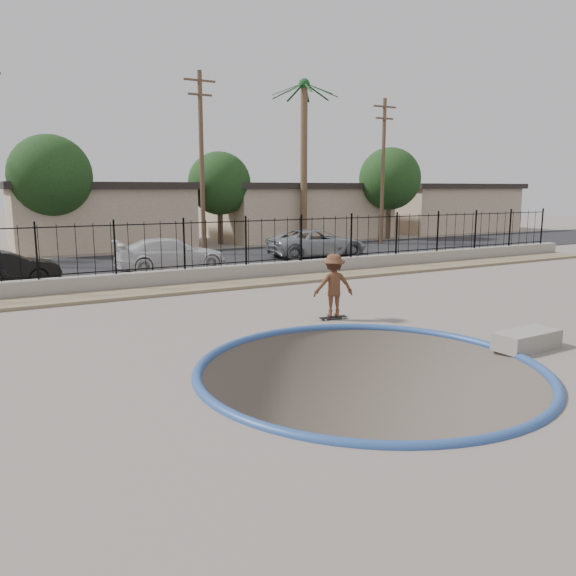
{
  "coord_description": "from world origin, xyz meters",
  "views": [
    {
      "loc": [
        -6.62,
        -9.59,
        3.57
      ],
      "look_at": [
        -0.21,
        2.0,
        1.2
      ],
      "focal_mm": 35.0,
      "sensor_mm": 36.0,
      "label": 1
    }
  ],
  "objects_px": {
    "skater": "(333,289)",
    "skateboard": "(333,317)",
    "car_b": "(4,268)",
    "concrete_ledge": "(527,340)",
    "car_c": "(172,254)",
    "car_d": "(317,243)"
  },
  "relations": [
    {
      "from": "car_b",
      "to": "skateboard",
      "type": "bearing_deg",
      "value": -145.92
    },
    {
      "from": "car_b",
      "to": "skater",
      "type": "bearing_deg",
      "value": -145.92
    },
    {
      "from": "car_d",
      "to": "concrete_ledge",
      "type": "bearing_deg",
      "value": 168.14
    },
    {
      "from": "skateboard",
      "to": "car_b",
      "type": "xyz_separation_m",
      "value": [
        -7.65,
        10.4,
        0.61
      ]
    },
    {
      "from": "skateboard",
      "to": "car_d",
      "type": "xyz_separation_m",
      "value": [
        6.95,
        12.0,
        0.7
      ]
    },
    {
      "from": "car_b",
      "to": "car_c",
      "type": "xyz_separation_m",
      "value": [
        6.55,
        0.64,
        0.07
      ]
    },
    {
      "from": "skater",
      "to": "skateboard",
      "type": "relative_size",
      "value": 2.12
    },
    {
      "from": "skater",
      "to": "car_d",
      "type": "height_order",
      "value": "skater"
    },
    {
      "from": "skateboard",
      "to": "car_c",
      "type": "bearing_deg",
      "value": 101.0
    },
    {
      "from": "concrete_ledge",
      "to": "car_c",
      "type": "bearing_deg",
      "value": 102.12
    },
    {
      "from": "skater",
      "to": "skateboard",
      "type": "height_order",
      "value": "skater"
    },
    {
      "from": "car_c",
      "to": "car_b",
      "type": "bearing_deg",
      "value": 99.67
    },
    {
      "from": "concrete_ledge",
      "to": "skateboard",
      "type": "bearing_deg",
      "value": 116.46
    },
    {
      "from": "car_d",
      "to": "skater",
      "type": "bearing_deg",
      "value": 153.99
    },
    {
      "from": "skateboard",
      "to": "car_c",
      "type": "height_order",
      "value": "car_c"
    },
    {
      "from": "skateboard",
      "to": "car_b",
      "type": "height_order",
      "value": "car_b"
    },
    {
      "from": "skateboard",
      "to": "car_b",
      "type": "relative_size",
      "value": 0.21
    },
    {
      "from": "car_c",
      "to": "concrete_ledge",
      "type": "bearing_deg",
      "value": -163.81
    },
    {
      "from": "skateboard",
      "to": "car_d",
      "type": "relative_size",
      "value": 0.16
    },
    {
      "from": "concrete_ledge",
      "to": "car_c",
      "type": "height_order",
      "value": "car_c"
    },
    {
      "from": "car_b",
      "to": "concrete_ledge",
      "type": "bearing_deg",
      "value": -148.68
    },
    {
      "from": "skater",
      "to": "concrete_ledge",
      "type": "distance_m",
      "value": 5.07
    }
  ]
}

